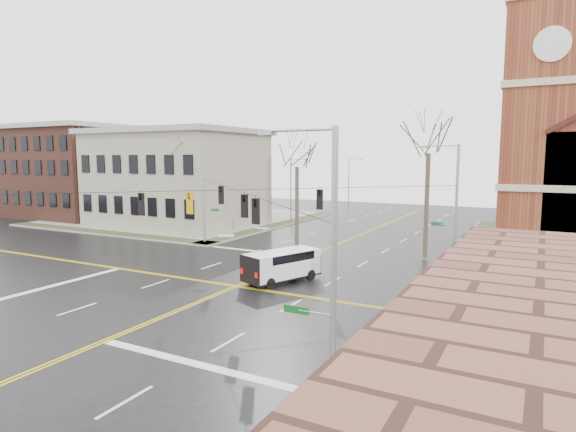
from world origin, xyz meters
The scene contains 17 objects.
ground centered at (0.00, 0.00, 0.00)m, with size 120.00×120.00×0.00m, color black.
sidewalks centered at (0.00, 0.00, 0.08)m, with size 80.00×80.00×0.17m.
road_markings centered at (0.00, 0.00, 0.01)m, with size 100.00×100.00×0.01m.
civic_building_a centered at (-22.00, 20.00, 5.50)m, with size 18.00×14.00×11.00m, color #9D947D.
civic_building_b centered at (-42.00, 22.00, 6.00)m, with size 18.00×16.00×12.00m, color brown.
signal_pole_ne centered at (11.32, 11.50, 4.95)m, with size 2.75×0.22×9.00m.
signal_pole_nw centered at (-11.32, 11.50, 4.95)m, with size 2.75×0.22×9.00m.
signal_pole_se centered at (11.32, -11.50, 4.95)m, with size 2.75×0.22×9.00m.
span_wires centered at (0.00, 0.00, 6.20)m, with size 23.02×23.02×0.03m.
traffic_signals centered at (0.00, -0.67, 5.45)m, with size 8.21×8.26×1.30m.
streetlight_north_a centered at (-10.65, 28.00, 4.47)m, with size 2.30×0.20×8.00m.
streetlight_north_b centered at (-10.65, 48.00, 4.47)m, with size 2.30×0.20×8.00m.
cargo_van centered at (2.08, 2.62, 1.20)m, with size 3.89×5.71×2.04m.
parked_car_a centered at (17.11, 7.99, 0.67)m, with size 1.59×3.95×1.35m, color black.
tree_nw_far centered at (-15.41, 14.08, 8.82)m, with size 4.00×4.00×12.20m.
tree_nw_near centered at (-2.86, 14.13, 7.85)m, with size 4.00×4.00×10.83m.
tree_ne centered at (8.81, 14.22, 9.11)m, with size 4.00×4.00×12.60m.
Camera 1 is at (17.10, -24.96, 8.21)m, focal length 30.00 mm.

